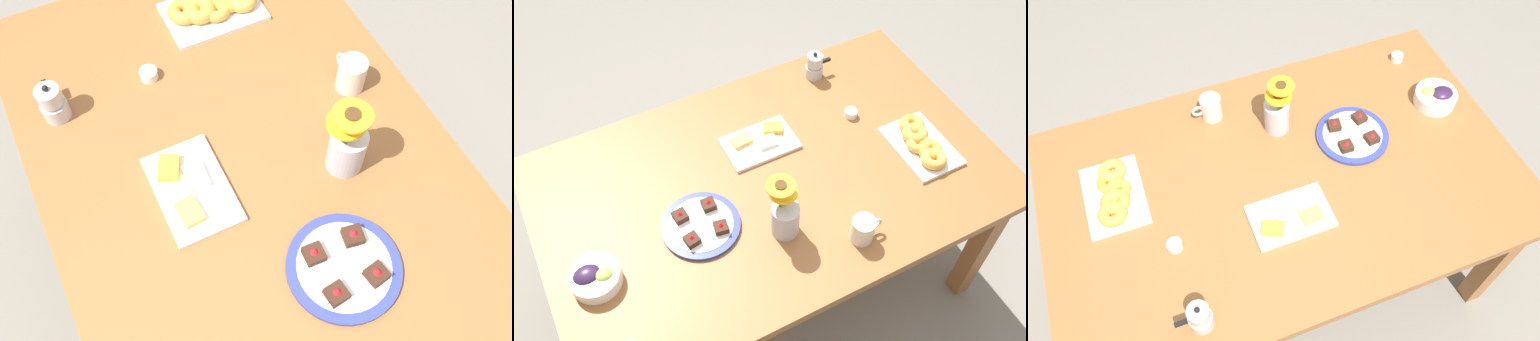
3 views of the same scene
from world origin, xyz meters
The scene contains 11 objects.
ground_plane centered at (0.00, 0.00, 0.00)m, with size 6.00×6.00×0.00m, color slate.
dining_table centered at (0.00, 0.00, 0.65)m, with size 1.60×1.00×0.74m.
coffee_mug centered at (0.15, -0.35, 0.79)m, with size 0.11×0.08×0.09m.
grape_bowl centered at (-0.65, -0.11, 0.77)m, with size 0.16×0.16×0.07m.
cheese_platter centered at (0.04, 0.16, 0.75)m, with size 0.26×0.17×0.03m.
croissant_platter centered at (0.55, -0.13, 0.76)m, with size 0.19×0.29×0.05m.
jam_cup_honey centered at (0.41, 0.12, 0.76)m, with size 0.05×0.05×0.03m.
jam_cup_berry centered at (-0.63, -0.37, 0.76)m, with size 0.05×0.05×0.03m.
dessert_plate centered at (-0.29, -0.08, 0.75)m, with size 0.26×0.26×0.05m.
flower_vase centered at (-0.06, -0.21, 0.82)m, with size 0.10×0.11×0.23m.
moka_pot centered at (0.40, 0.38, 0.79)m, with size 0.11×0.07×0.12m.
Camera 3 is at (0.34, 0.87, 2.15)m, focal length 35.00 mm.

